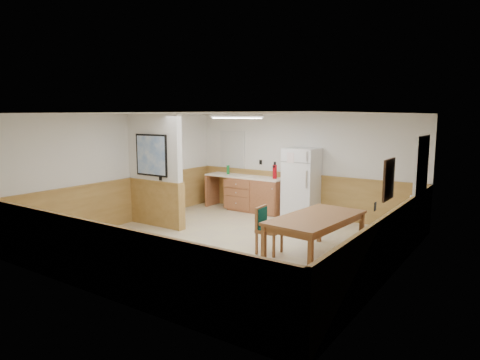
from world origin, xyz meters
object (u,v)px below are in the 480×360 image
Objects in this scene: refrigerator at (301,184)px; fire_extinguisher at (275,171)px; dining_table at (316,221)px; soap_bottle at (228,170)px; dining_chair at (265,226)px; dining_bench at (382,250)px.

fire_extinguisher is at bearing 174.45° from refrigerator.
dining_table is 8.61× the size of soap_bottle.
soap_bottle is at bearing 130.91° from dining_chair.
dining_table is 3.45m from fire_extinguisher.
refrigerator is 1.17× the size of dining_bench.
fire_extinguisher reaches higher than dining_table.
refrigerator reaches higher than soap_bottle.
dining_table is 2.42× the size of dining_chair.
refrigerator is at bearing -2.10° from soap_bottle.
dining_table is at bearing -50.24° from fire_extinguisher.
refrigerator is at bearing 138.45° from dining_bench.
refrigerator is 2.00× the size of dining_chair.
soap_bottle is (-3.73, 2.58, 0.36)m from dining_table.
dining_bench is at bearing -38.59° from fire_extinguisher.
fire_extinguisher is at bearing 112.09° from dining_chair.
fire_extinguisher is 1.46m from soap_bottle.
soap_bottle is at bearing 153.87° from dining_bench.
fire_extinguisher is (-2.28, 2.56, 0.42)m from dining_table.
dining_bench is 2.03m from dining_chair.
soap_bottle is (-2.85, 2.80, 0.52)m from dining_chair.
dining_chair is at bearing -44.54° from soap_bottle.
refrigerator is 3.66m from dining_bench.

